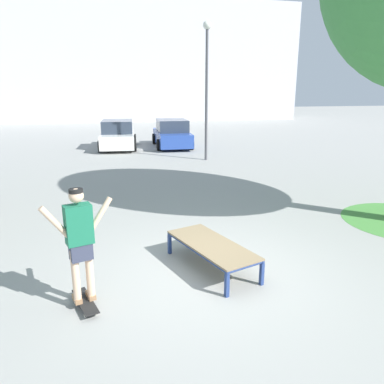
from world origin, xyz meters
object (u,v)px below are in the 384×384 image
(skater, at_px, (80,238))
(car_white, at_px, (118,135))
(skateboard, at_px, (85,302))
(light_post, at_px, (207,71))
(skate_box, at_px, (212,246))
(car_blue, at_px, (172,134))

(skater, height_order, car_white, skater)
(skateboard, bearing_deg, light_post, 66.15)
(skate_box, xyz_separation_m, skateboard, (-2.14, -0.75, -0.34))
(light_post, bearing_deg, car_blue, 100.18)
(skater, distance_m, light_post, 12.39)
(skateboard, relative_size, car_blue, 0.19)
(skater, relative_size, light_post, 0.29)
(skateboard, height_order, car_blue, car_blue)
(car_white, bearing_deg, light_post, -50.38)
(car_blue, height_order, light_post, light_post)
(car_blue, bearing_deg, skate_box, -97.70)
(car_white, relative_size, car_blue, 1.01)
(car_white, bearing_deg, car_blue, -3.42)
(skate_box, relative_size, skateboard, 2.48)
(skate_box, xyz_separation_m, car_white, (-0.95, 14.76, 0.28))
(skater, bearing_deg, car_white, 85.61)
(skate_box, height_order, skateboard, skate_box)
(skate_box, relative_size, car_blue, 0.48)
(skateboard, xyz_separation_m, car_white, (1.19, 15.51, 0.61))
(skateboard, relative_size, light_post, 0.14)
(skater, bearing_deg, skateboard, -72.93)
(car_white, distance_m, car_blue, 2.93)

